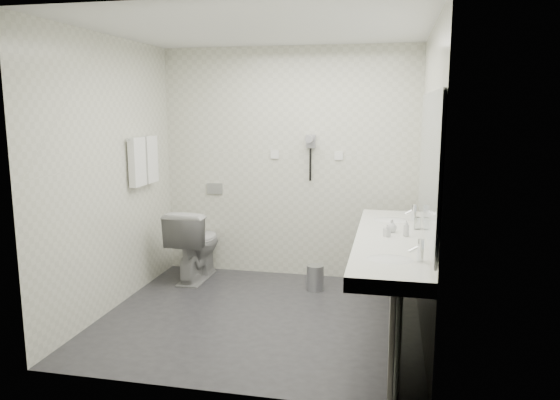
# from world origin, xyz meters

# --- Properties ---
(floor) EXTENTS (2.80, 2.80, 0.00)m
(floor) POSITION_xyz_m (0.00, 0.00, 0.00)
(floor) COLOR #2B2B30
(floor) RESTS_ON ground
(ceiling) EXTENTS (2.80, 2.80, 0.00)m
(ceiling) POSITION_xyz_m (0.00, 0.00, 2.50)
(ceiling) COLOR white
(ceiling) RESTS_ON wall_back
(wall_back) EXTENTS (2.80, 0.00, 2.80)m
(wall_back) POSITION_xyz_m (0.00, 1.30, 1.25)
(wall_back) COLOR silver
(wall_back) RESTS_ON floor
(wall_front) EXTENTS (2.80, 0.00, 2.80)m
(wall_front) POSITION_xyz_m (0.00, -1.30, 1.25)
(wall_front) COLOR silver
(wall_front) RESTS_ON floor
(wall_left) EXTENTS (0.00, 2.60, 2.60)m
(wall_left) POSITION_xyz_m (-1.40, 0.00, 1.25)
(wall_left) COLOR silver
(wall_left) RESTS_ON floor
(wall_right) EXTENTS (0.00, 2.60, 2.60)m
(wall_right) POSITION_xyz_m (1.40, 0.00, 1.25)
(wall_right) COLOR silver
(wall_right) RESTS_ON floor
(vanity_counter) EXTENTS (0.55, 2.20, 0.10)m
(vanity_counter) POSITION_xyz_m (1.12, -0.20, 0.80)
(vanity_counter) COLOR white
(vanity_counter) RESTS_ON floor
(vanity_panel) EXTENTS (0.03, 2.15, 0.75)m
(vanity_panel) POSITION_xyz_m (1.15, -0.20, 0.38)
(vanity_panel) COLOR gray
(vanity_panel) RESTS_ON floor
(vanity_post_near) EXTENTS (0.06, 0.06, 0.75)m
(vanity_post_near) POSITION_xyz_m (1.18, -1.24, 0.38)
(vanity_post_near) COLOR silver
(vanity_post_near) RESTS_ON floor
(vanity_post_far) EXTENTS (0.06, 0.06, 0.75)m
(vanity_post_far) POSITION_xyz_m (1.18, 0.84, 0.38)
(vanity_post_far) COLOR silver
(vanity_post_far) RESTS_ON floor
(mirror) EXTENTS (0.02, 2.20, 1.05)m
(mirror) POSITION_xyz_m (1.39, -0.20, 1.45)
(mirror) COLOR #B2BCC6
(mirror) RESTS_ON wall_right
(basin_near) EXTENTS (0.40, 0.31, 0.05)m
(basin_near) POSITION_xyz_m (1.12, -0.85, 0.83)
(basin_near) COLOR white
(basin_near) RESTS_ON vanity_counter
(basin_far) EXTENTS (0.40, 0.31, 0.05)m
(basin_far) POSITION_xyz_m (1.12, 0.45, 0.83)
(basin_far) COLOR white
(basin_far) RESTS_ON vanity_counter
(faucet_near) EXTENTS (0.04, 0.04, 0.15)m
(faucet_near) POSITION_xyz_m (1.32, -0.85, 0.92)
(faucet_near) COLOR silver
(faucet_near) RESTS_ON vanity_counter
(faucet_far) EXTENTS (0.04, 0.04, 0.15)m
(faucet_far) POSITION_xyz_m (1.32, 0.45, 0.92)
(faucet_far) COLOR silver
(faucet_far) RESTS_ON vanity_counter
(soap_bottle_a) EXTENTS (0.06, 0.06, 0.10)m
(soap_bottle_a) POSITION_xyz_m (1.09, -0.20, 0.90)
(soap_bottle_a) COLOR beige
(soap_bottle_a) RESTS_ON vanity_counter
(soap_bottle_b) EXTENTS (0.11, 0.11, 0.11)m
(soap_bottle_b) POSITION_xyz_m (1.13, -0.04, 0.90)
(soap_bottle_b) COLOR beige
(soap_bottle_b) RESTS_ON vanity_counter
(soap_bottle_c) EXTENTS (0.05, 0.05, 0.13)m
(soap_bottle_c) POSITION_xyz_m (1.24, -0.16, 0.92)
(soap_bottle_c) COLOR beige
(soap_bottle_c) RESTS_ON vanity_counter
(glass_left) EXTENTS (0.07, 0.07, 0.10)m
(glass_left) POSITION_xyz_m (1.34, 0.12, 0.90)
(glass_left) COLOR silver
(glass_left) RESTS_ON vanity_counter
(toilet) EXTENTS (0.45, 0.78, 0.78)m
(toilet) POSITION_xyz_m (-0.96, 0.92, 0.39)
(toilet) COLOR white
(toilet) RESTS_ON floor
(flush_plate) EXTENTS (0.18, 0.02, 0.12)m
(flush_plate) POSITION_xyz_m (-0.85, 1.29, 0.95)
(flush_plate) COLOR #B2B5BA
(flush_plate) RESTS_ON wall_back
(pedal_bin) EXTENTS (0.19, 0.19, 0.25)m
(pedal_bin) POSITION_xyz_m (0.38, 0.82, 0.12)
(pedal_bin) COLOR #B2B5BA
(pedal_bin) RESTS_ON floor
(bin_lid) EXTENTS (0.18, 0.18, 0.02)m
(bin_lid) POSITION_xyz_m (0.38, 0.82, 0.26)
(bin_lid) COLOR #B2B5BA
(bin_lid) RESTS_ON pedal_bin
(towel_rail) EXTENTS (0.02, 0.62, 0.02)m
(towel_rail) POSITION_xyz_m (-1.35, 0.55, 1.55)
(towel_rail) COLOR silver
(towel_rail) RESTS_ON wall_left
(towel_near) EXTENTS (0.07, 0.24, 0.48)m
(towel_near) POSITION_xyz_m (-1.34, 0.41, 1.33)
(towel_near) COLOR white
(towel_near) RESTS_ON towel_rail
(towel_far) EXTENTS (0.07, 0.24, 0.48)m
(towel_far) POSITION_xyz_m (-1.34, 0.69, 1.33)
(towel_far) COLOR white
(towel_far) RESTS_ON towel_rail
(dryer_cradle) EXTENTS (0.10, 0.04, 0.14)m
(dryer_cradle) POSITION_xyz_m (0.25, 1.27, 1.50)
(dryer_cradle) COLOR #95949A
(dryer_cradle) RESTS_ON wall_back
(dryer_barrel) EXTENTS (0.08, 0.14, 0.08)m
(dryer_barrel) POSITION_xyz_m (0.25, 1.20, 1.53)
(dryer_barrel) COLOR #95949A
(dryer_barrel) RESTS_ON dryer_cradle
(dryer_cord) EXTENTS (0.02, 0.02, 0.35)m
(dryer_cord) POSITION_xyz_m (0.25, 1.26, 1.25)
(dryer_cord) COLOR black
(dryer_cord) RESTS_ON dryer_cradle
(switch_plate_a) EXTENTS (0.09, 0.02, 0.09)m
(switch_plate_a) POSITION_xyz_m (-0.15, 1.29, 1.35)
(switch_plate_a) COLOR white
(switch_plate_a) RESTS_ON wall_back
(switch_plate_b) EXTENTS (0.09, 0.02, 0.09)m
(switch_plate_b) POSITION_xyz_m (0.55, 1.29, 1.35)
(switch_plate_b) COLOR white
(switch_plate_b) RESTS_ON wall_back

